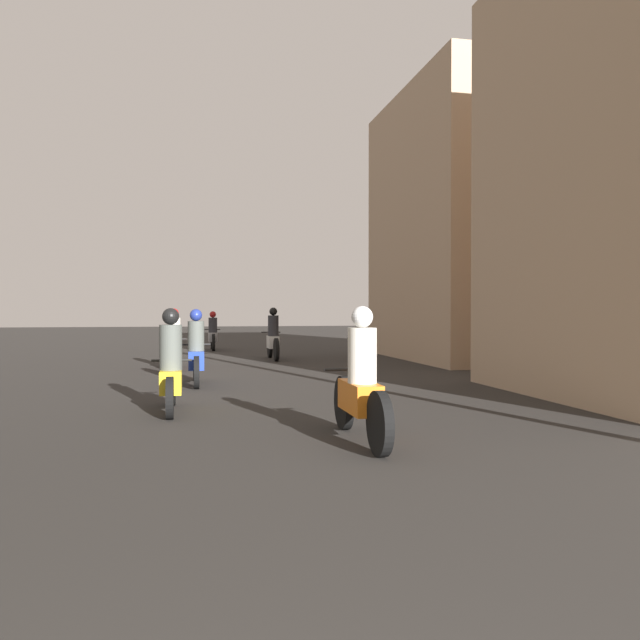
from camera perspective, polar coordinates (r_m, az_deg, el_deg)
motorcycle_orange at (r=7.00m, az=3.74°, el=-6.19°), size 0.60×2.13×1.52m
motorcycle_yellow at (r=9.29m, az=-13.47°, el=-4.53°), size 0.60×1.85×1.51m
motorcycle_blue at (r=12.63m, az=-11.27°, el=-3.09°), size 0.60×2.03×1.50m
motorcycle_red at (r=16.25m, az=-13.19°, el=-2.22°), size 0.60×1.96×1.53m
motorcycle_white at (r=18.90m, az=-4.32°, el=-1.70°), size 0.60×2.13×1.57m
motorcycle_silver at (r=23.71m, az=-9.78°, el=-1.31°), size 0.60×1.93×1.46m
building_right_far at (r=20.23m, az=14.86°, el=8.22°), size 5.43×7.14×8.15m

